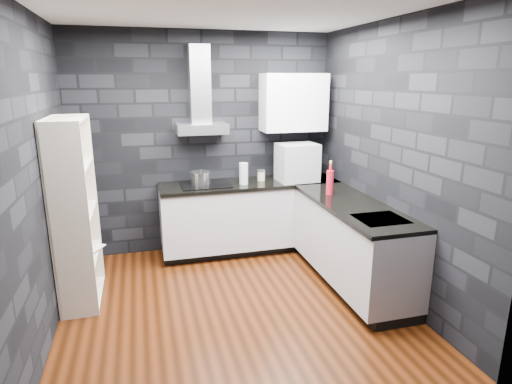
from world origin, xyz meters
name	(u,v)px	position (x,y,z in m)	size (l,w,h in m)	color
ground	(234,305)	(0.00, 0.00, 0.00)	(3.20, 3.20, 0.00)	#3E1908
ceiling	(229,7)	(0.00, 0.00, 2.70)	(3.20, 3.20, 0.00)	silver
wall_back	(204,144)	(0.00, 1.62, 1.35)	(3.20, 0.05, 2.70)	black
wall_front	(295,229)	(0.00, -1.62, 1.35)	(3.20, 0.05, 2.70)	black
wall_left	(33,180)	(-1.62, 0.00, 1.35)	(0.05, 3.20, 2.70)	black
wall_right	(392,161)	(1.62, 0.00, 1.35)	(0.05, 3.20, 2.70)	black
toekick_back	(249,245)	(0.50, 1.34, 0.05)	(2.18, 0.50, 0.10)	black
toekick_right	(353,279)	(1.34, 0.10, 0.05)	(0.50, 1.78, 0.10)	black
counter_back_cab	(250,214)	(0.50, 1.30, 0.48)	(2.20, 0.60, 0.76)	#B7B7BC
counter_right_cab	(352,242)	(1.30, 0.10, 0.48)	(0.60, 1.80, 0.76)	#B7B7BC
counter_back_top	(250,184)	(0.50, 1.29, 0.88)	(2.20, 0.62, 0.04)	black
counter_right_top	(353,206)	(1.29, 0.10, 0.88)	(0.62, 1.80, 0.04)	black
counter_corner_top	(310,180)	(1.30, 1.30, 0.88)	(0.62, 0.62, 0.04)	black
hood_body	(202,129)	(-0.05, 1.43, 1.56)	(0.60, 0.34, 0.12)	#B5B5BA
hood_chimney	(200,85)	(-0.05, 1.50, 2.07)	(0.24, 0.20, 0.90)	#B5B5BA
upper_cabinet	(293,102)	(1.10, 1.43, 1.85)	(0.80, 0.35, 0.70)	silver
cooktop	(205,184)	(-0.05, 1.30, 0.91)	(0.58, 0.50, 0.01)	black
sink_rim	(381,219)	(1.30, -0.40, 0.89)	(0.44, 0.40, 0.01)	#B5B5BA
pot	(201,178)	(-0.10, 1.32, 0.98)	(0.23, 0.23, 0.14)	silver
glass_vase	(244,174)	(0.40, 1.21, 1.03)	(0.11, 0.11, 0.26)	silver
storage_jar	(261,176)	(0.66, 1.35, 0.96)	(0.09, 0.09, 0.12)	#C3B38E
utensil_crock	(281,176)	(0.90, 1.27, 0.96)	(0.09, 0.09, 0.12)	silver
appliance_garage	(297,163)	(1.09, 1.22, 1.12)	(0.48, 0.37, 0.48)	#A6A8AC
red_bottle	(330,183)	(1.21, 0.50, 1.03)	(0.08, 0.08, 0.27)	#AC1424
bookshelf	(75,213)	(-1.42, 0.53, 0.90)	(0.34, 0.80, 1.80)	beige
fruit_bowl	(74,211)	(-1.42, 0.45, 0.94)	(0.24, 0.24, 0.06)	silver
book_red	(80,241)	(-1.43, 0.64, 0.57)	(0.15, 0.02, 0.21)	maroon
book_second	(82,237)	(-1.40, 0.67, 0.59)	(0.18, 0.02, 0.25)	#B2B2B2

